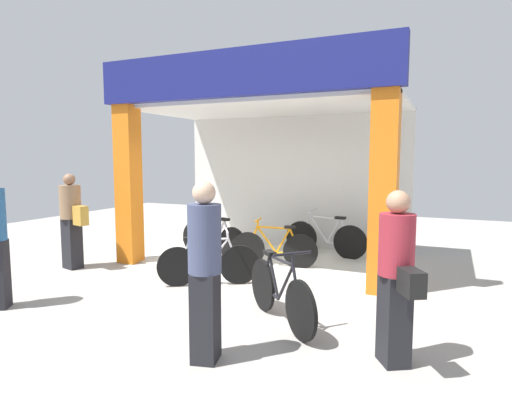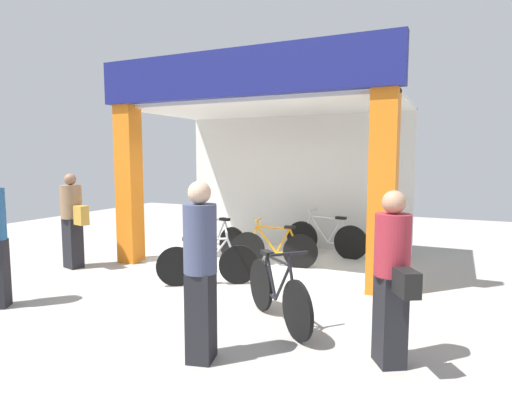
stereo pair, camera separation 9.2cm
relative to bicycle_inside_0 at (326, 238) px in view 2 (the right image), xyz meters
name	(u,v)px [view 2 (the right image)]	position (x,y,z in m)	size (l,w,h in m)	color
ground_plane	(239,275)	(-0.95, -1.98, -0.38)	(18.13, 18.13, 0.00)	#9E9991
shop_facade	(271,158)	(-0.95, -0.59, 1.60)	(5.27, 3.01, 3.72)	beige
bicycle_inside_0	(326,238)	(0.00, 0.00, 0.00)	(1.73, 0.48, 0.96)	black
bicycle_inside_1	(274,248)	(-0.62, -1.23, -0.03)	(1.59, 0.44, 0.88)	black
bicycle_inside_2	(214,239)	(-2.00, -1.06, 0.00)	(1.68, 0.56, 0.95)	black
bicycle_parked_0	(207,263)	(-1.14, -2.71, -0.03)	(1.38, 0.88, 0.88)	black
bicycle_parked_1	(277,293)	(0.46, -3.72, -0.01)	(1.28, 1.21, 0.94)	black
pedestrian_1	(200,269)	(0.14, -4.93, 0.54)	(0.39, 0.39, 1.78)	black
pedestrian_2	(73,219)	(-3.91, -2.79, 0.52)	(0.69, 0.45, 1.72)	black
pedestrian_3	(392,276)	(1.85, -4.25, 0.50)	(0.53, 0.66, 1.70)	black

